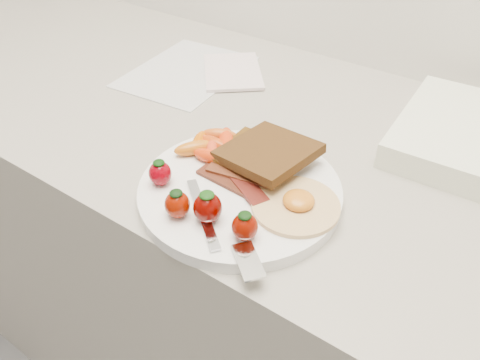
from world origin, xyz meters
The scene contains 11 objects.
counter centered at (0.00, 1.70, 0.45)m, with size 2.00×0.60×0.90m, color gray.
plate centered at (0.01, 1.53, 0.91)m, with size 0.27×0.27×0.02m, color white.
toast_lower centered at (0.00, 1.59, 0.93)m, with size 0.09×0.09×0.01m, color #35240D.
toast_upper centered at (0.02, 1.59, 0.94)m, with size 0.11×0.11×0.01m, color black.
fried_egg centered at (0.10, 1.54, 0.92)m, with size 0.14×0.14×0.02m.
bacon_strips centered at (0.01, 1.54, 0.92)m, with size 0.12×0.07×0.01m.
baby_carrots centered at (-0.07, 1.57, 0.93)m, with size 0.09×0.10×0.02m.
strawberries centered at (0.00, 1.46, 0.94)m, with size 0.18×0.06×0.04m.
fork centered at (0.05, 1.44, 0.92)m, with size 0.17×0.10×0.00m.
paper_sheet centered at (-0.28, 1.78, 0.90)m, with size 0.19×0.25×0.00m, color silver.
notepad centered at (-0.21, 1.82, 0.91)m, with size 0.11×0.16×0.01m, color silver.
Camera 1 is at (0.29, 1.14, 1.31)m, focal length 35.00 mm.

